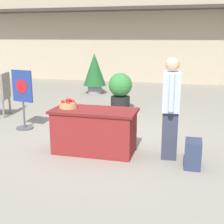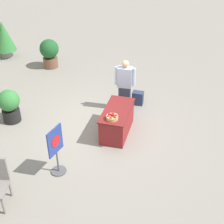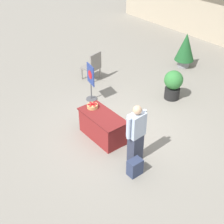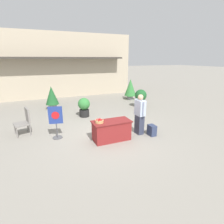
# 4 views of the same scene
# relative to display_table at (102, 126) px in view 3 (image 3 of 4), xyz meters

# --- Properties ---
(ground_plane) EXTENTS (120.00, 120.00, 0.00)m
(ground_plane) POSITION_rel_display_table_xyz_m (0.02, 0.58, -0.37)
(ground_plane) COLOR gray
(display_table) EXTENTS (1.41, 0.68, 0.73)m
(display_table) POSITION_rel_display_table_xyz_m (0.00, 0.00, 0.00)
(display_table) COLOR maroon
(display_table) RESTS_ON ground_plane
(apple_basket) EXTENTS (0.30, 0.30, 0.16)m
(apple_basket) POSITION_rel_display_table_xyz_m (-0.46, 0.01, 0.43)
(apple_basket) COLOR tan
(apple_basket) RESTS_ON display_table
(person_visitor) EXTENTS (0.29, 0.61, 1.60)m
(person_visitor) POSITION_rel_display_table_xyz_m (1.23, 0.08, 0.44)
(person_visitor) COLOR #33384C
(person_visitor) RESTS_ON ground_plane
(backpack) EXTENTS (0.24, 0.34, 0.42)m
(backpack) POSITION_rel_display_table_xyz_m (1.61, -0.26, -0.16)
(backpack) COLOR #2D3856
(backpack) RESTS_ON ground_plane
(poster_board) EXTENTS (0.50, 0.36, 1.24)m
(poster_board) POSITION_rel_display_table_xyz_m (-1.84, 0.93, 0.28)
(poster_board) COLOR #4C4C51
(poster_board) RESTS_ON ground_plane
(patio_chair) EXTENTS (0.67, 0.67, 1.05)m
(patio_chair) POSITION_rel_display_table_xyz_m (-2.96, 1.80, 0.20)
(patio_chair) COLOR gray
(patio_chair) RESTS_ON ground_plane
(potted_plant_far_left) EXTENTS (0.76, 0.76, 1.35)m
(potted_plant_far_left) POSITION_rel_display_table_xyz_m (-1.64, 5.25, 0.39)
(potted_plant_far_left) COLOR gray
(potted_plant_far_left) RESTS_ON ground_plane
(potted_plant_far_right) EXTENTS (0.61, 0.61, 0.98)m
(potted_plant_far_right) POSITION_rel_display_table_xyz_m (-0.25, 3.06, 0.17)
(potted_plant_far_right) COLOR black
(potted_plant_far_right) RESTS_ON ground_plane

